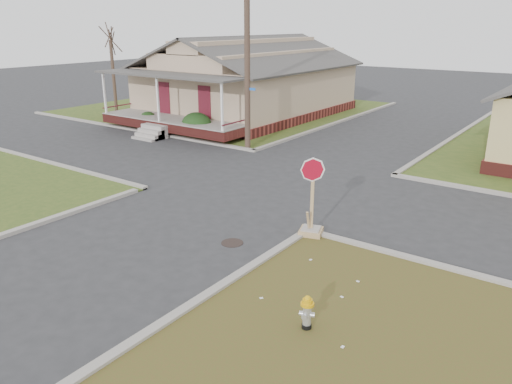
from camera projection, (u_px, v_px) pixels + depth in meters
The scene contains 11 objects.
ground at pixel (188, 221), 16.02m from camera, with size 120.00×120.00×0.00m, color #2C2C2F.
verge_far_left at pixel (225, 108), 37.03m from camera, with size 19.00×19.00×0.05m, color #354E1C.
curbs at pixel (274, 183), 19.87m from camera, with size 80.00×40.00×0.12m, color #9B958C, non-canonical shape.
manhole at pixel (232, 243), 14.42m from camera, with size 0.64×0.64×0.01m, color black.
corner_house at pixel (247, 82), 33.64m from camera, with size 10.10×15.50×5.30m.
utility_pole at pixel (247, 53), 23.68m from camera, with size 1.80×0.28×9.00m.
tree_far_left at pixel (114, 77), 34.37m from camera, with size 0.22×0.22×4.90m, color #3D2A23.
fire_hydrant at pixel (307, 310), 10.19m from camera, with size 0.28×0.28×0.76m.
stop_sign at pixel (311, 218), 14.74m from camera, with size 0.67×0.66×2.37m.
hedge_left at pixel (148, 119), 29.89m from camera, with size 1.31×1.07×1.00m, color black.
hedge_right at pixel (197, 125), 27.57m from camera, with size 1.63×1.33×1.24m, color black.
Camera 1 is at (10.43, -10.81, 6.04)m, focal length 35.00 mm.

